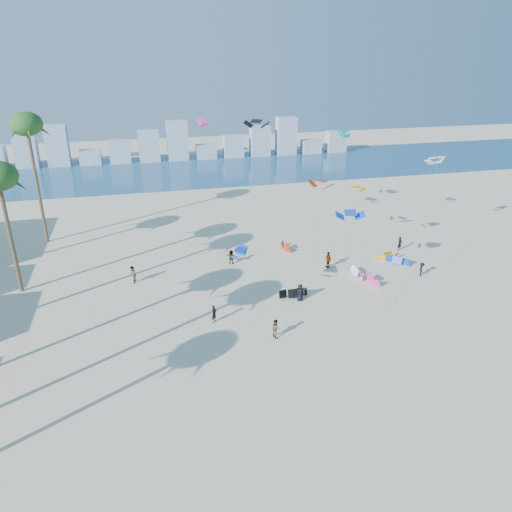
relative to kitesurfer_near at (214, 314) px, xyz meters
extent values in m
plane|color=beige|center=(1.91, -12.14, -0.85)|extent=(220.00, 220.00, 0.00)
plane|color=navy|center=(1.91, 59.86, -0.85)|extent=(220.00, 220.00, 0.00)
imported|color=black|center=(0.00, 0.00, 0.00)|extent=(0.71, 0.74, 1.70)
imported|color=gray|center=(4.81, -3.77, 0.01)|extent=(0.86, 0.99, 1.73)
imported|color=black|center=(8.99, 1.99, 0.04)|extent=(1.04, 0.95, 1.79)
imported|color=gray|center=(14.60, 8.76, 0.11)|extent=(0.77, 1.21, 1.92)
imported|color=black|center=(23.88, 4.26, -0.09)|extent=(0.85, 1.12, 1.53)
imported|color=gray|center=(4.03, 12.40, -0.01)|extent=(1.58, 1.27, 1.68)
imported|color=black|center=(25.13, 11.39, 0.05)|extent=(0.77, 0.65, 1.80)
imported|color=gray|center=(-7.21, 10.05, 0.11)|extent=(0.80, 0.98, 1.92)
cylinder|color=#595959|center=(2.22, -0.60, 2.47)|extent=(0.94, 2.71, 6.66)
cylinder|color=#595959|center=(14.24, 11.30, 3.74)|extent=(0.90, 2.62, 9.18)
cylinder|color=#595959|center=(16.94, 8.36, 3.72)|extent=(1.35, 2.04, 9.15)
cylinder|color=#595959|center=(2.08, 12.98, 7.26)|extent=(1.15, 3.23, 16.23)
cylinder|color=#595959|center=(16.24, 10.61, 6.48)|extent=(2.39, 5.03, 14.66)
cylinder|color=#595959|center=(7.67, 17.57, 6.69)|extent=(2.37, 4.52, 15.09)
cylinder|color=#595959|center=(28.31, 8.36, 4.94)|extent=(0.81, 5.07, 11.60)
cylinder|color=#595959|center=(15.48, 0.51, 3.42)|extent=(2.64, 4.93, 8.55)
cylinder|color=brown|center=(-18.53, 10.86, 5.24)|extent=(0.40, 0.40, 12.18)
cylinder|color=brown|center=(-17.91, 24.86, 6.63)|extent=(0.40, 0.40, 14.95)
ellipsoid|color=#224F1C|center=(-17.91, 24.86, 14.10)|extent=(3.80, 3.80, 2.85)
cube|color=#9EADBF|center=(-27.69, 69.86, 2.45)|extent=(4.40, 3.00, 6.60)
cube|color=#9EADBF|center=(-21.49, 69.86, 3.35)|extent=(4.40, 3.00, 8.40)
cube|color=#9EADBF|center=(-15.29, 69.86, 0.65)|extent=(4.40, 3.00, 3.00)
cube|color=#9EADBF|center=(-9.09, 69.86, 1.55)|extent=(4.40, 3.00, 4.80)
cube|color=#9EADBF|center=(-2.89, 69.86, 2.45)|extent=(4.40, 3.00, 6.60)
cube|color=#9EADBF|center=(3.31, 69.86, 3.35)|extent=(4.40, 3.00, 8.40)
cube|color=#9EADBF|center=(9.51, 69.86, 0.65)|extent=(4.40, 3.00, 3.00)
cube|color=#9EADBF|center=(15.71, 69.86, 1.55)|extent=(4.40, 3.00, 4.80)
cube|color=#9EADBF|center=(21.91, 69.86, 2.45)|extent=(4.40, 3.00, 6.60)
cube|color=#9EADBF|center=(28.11, 69.86, 3.35)|extent=(4.40, 3.00, 8.40)
cube|color=#9EADBF|center=(34.31, 69.86, 0.65)|extent=(4.40, 3.00, 3.00)
cube|color=#9EADBF|center=(40.51, 69.86, 1.55)|extent=(4.40, 3.00, 4.80)
camera|label=1|loc=(-5.46, -38.68, 22.79)|focal=34.14mm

